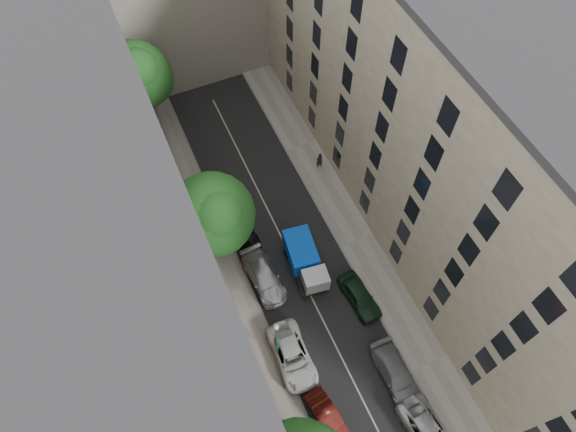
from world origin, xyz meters
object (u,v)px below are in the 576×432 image
car_right_2 (360,296)px  pedestrian (319,160)px  car_left_5 (216,190)px  tarp_truck (305,260)px  tree_mid (214,217)px  car_left_3 (264,277)px  car_left_2 (292,356)px  tree_far (138,78)px  car_left_4 (242,229)px  lamp_post (277,339)px  car_left_1 (328,417)px  car_right_1 (396,374)px

car_right_2 → pedestrian: bearing=73.2°
car_right_2 → car_left_5: bearing=111.3°
tarp_truck → tree_mid: 8.13m
car_left_3 → car_left_5: (-0.62, 9.20, -0.08)m
car_left_2 → tree_far: bearing=99.2°
car_left_4 → tree_mid: tree_mid is taller
tree_far → lamp_post: tree_far is taller
car_left_1 → car_left_4: bearing=81.8°
pedestrian → car_right_1: bearing=74.1°
car_left_4 → tree_far: tree_far is taller
lamp_post → pedestrian: bearing=54.5°
tree_mid → lamp_post: size_ratio=1.44×
car_left_4 → car_left_3: bearing=-94.8°
car_left_1 → pedestrian: 21.42m
car_left_1 → tree_far: 30.59m
car_left_1 → car_left_2: size_ratio=0.75×
lamp_post → car_left_3: bearing=76.7°
car_left_1 → pedestrian: size_ratio=2.29×
car_right_1 → car_right_2: bearing=86.6°
tree_mid → pedestrian: bearing=24.3°
tarp_truck → car_left_2: tarp_truck is taller
car_left_3 → tree_far: (-3.50, 18.63, 5.68)m
car_left_3 → tree_mid: bearing=119.1°
car_left_4 → pedestrian: 9.51m
tarp_truck → pedestrian: (5.38, 8.53, -0.29)m
lamp_post → car_right_2: bearing=11.6°
car_left_1 → car_left_5: car_left_5 is taller
pedestrian → car_left_2: bearing=51.6°
car_left_3 → car_left_2: bearing=-98.0°
car_left_5 → car_right_1: bearing=-81.4°
car_right_2 → tree_mid: tree_mid is taller
tarp_truck → car_left_3: bearing=-175.6°
tarp_truck → car_left_1: bearing=-99.5°
car_left_3 → car_right_1: (5.60, -10.60, -0.03)m
car_left_2 → car_right_2: bearing=20.1°
car_left_4 → lamp_post: size_ratio=0.69×
tarp_truck → car_left_1: size_ratio=1.35×
tree_mid → car_left_3: bearing=-57.4°
tarp_truck → car_right_1: tarp_truck is taller
lamp_post → tree_mid: bearing=94.8°
car_left_4 → car_right_2: bearing=-61.2°
tree_mid → tree_far: bearing=95.0°
car_left_3 → pedestrian: (8.76, 8.34, 0.27)m
car_left_3 → tree_mid: 6.65m
car_left_4 → car_left_5: size_ratio=1.08×
car_right_2 → pedestrian: size_ratio=2.51×
tarp_truck → car_right_2: 5.01m
tarp_truck → tree_far: tree_far is taller
car_left_4 → pedestrian: size_ratio=2.51×
car_left_5 → lamp_post: lamp_post is taller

